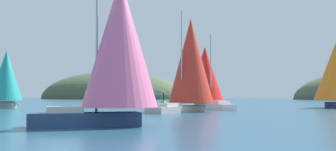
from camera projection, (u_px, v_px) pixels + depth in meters
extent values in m
plane|color=navy|center=(61.00, 121.00, 26.82)|extent=(360.00, 360.00, 0.00)
ellipsoid|color=#425138|center=(112.00, 99.00, 171.40)|extent=(65.84, 44.00, 24.06)
cube|color=#B7B2A8|center=(177.00, 109.00, 40.47)|extent=(4.98, 8.09, 0.65)
cube|color=beige|center=(169.00, 105.00, 39.38)|extent=(2.45, 2.95, 0.36)
cylinder|color=#B2B2B7|center=(182.00, 58.00, 41.36)|extent=(0.14, 0.14, 10.18)
cone|color=red|center=(191.00, 61.00, 42.72)|extent=(6.45, 6.45, 9.30)
cone|color=teal|center=(6.00, 75.00, 53.34)|extent=(5.40, 5.40, 6.90)
cube|color=white|center=(214.00, 106.00, 49.69)|extent=(6.36, 7.88, 0.72)
cube|color=beige|center=(219.00, 102.00, 48.33)|extent=(2.78, 3.04, 0.36)
cylinder|color=#B2B2B7|center=(211.00, 68.00, 50.70)|extent=(0.14, 0.14, 9.11)
cone|color=red|center=(205.00, 74.00, 52.36)|extent=(6.88, 6.88, 7.32)
cube|color=navy|center=(85.00, 120.00, 22.62)|extent=(6.33, 4.99, 0.81)
cube|color=beige|center=(65.00, 110.00, 22.30)|extent=(2.47, 2.28, 0.36)
cylinder|color=#B2B2B7|center=(97.00, 38.00, 23.05)|extent=(0.14, 0.14, 8.86)
cone|color=pink|center=(120.00, 42.00, 23.46)|extent=(6.34, 6.34, 7.90)
cone|color=orange|center=(336.00, 71.00, 54.60)|extent=(6.97, 6.97, 8.14)
cone|color=green|center=(7.00, 77.00, 73.97)|extent=(7.43, 7.43, 8.71)
sphere|color=green|center=(164.00, 104.00, 65.15)|extent=(1.10, 1.10, 1.10)
cylinder|color=black|center=(164.00, 98.00, 65.20)|extent=(0.20, 0.20, 1.60)
sphere|color=#F2EA99|center=(164.00, 92.00, 65.25)|extent=(0.24, 0.24, 0.24)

